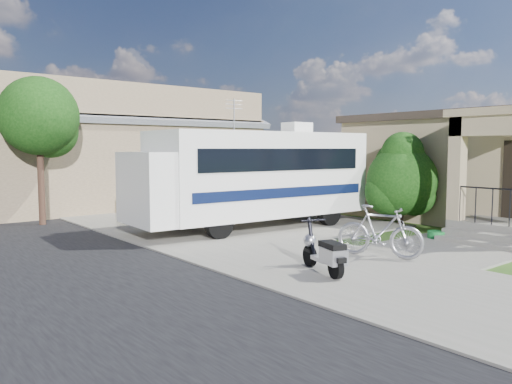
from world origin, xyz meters
TOP-DOWN VIEW (x-y plane):
  - ground at (0.00, 0.00)m, footprint 120.00×120.00m
  - sidewalk_slab at (-1.00, 10.00)m, footprint 4.00×80.00m
  - driveway_slab at (1.50, 4.50)m, footprint 7.00×6.00m
  - walk_slab at (3.00, -1.00)m, footprint 4.00×3.00m
  - house at (8.88, 1.43)m, footprint 9.47×7.80m
  - warehouse at (0.00, 13.97)m, footprint 12.50×8.40m
  - street_tree_a at (-3.70, 9.05)m, footprint 2.44×2.40m
  - motorhome at (0.86, 4.32)m, footprint 7.43×2.71m
  - shrub at (4.92, 2.03)m, footprint 2.36×2.25m
  - scooter at (-1.56, -0.85)m, footprint 0.73×1.44m
  - bicycle at (0.38, -0.62)m, footprint 1.19×1.92m
  - garden_hose at (3.47, -0.10)m, footprint 0.44×0.44m

SIDE VIEW (x-z plane):
  - ground at x=0.00m, z-range 0.00..0.00m
  - driveway_slab at x=1.50m, z-range 0.00..0.05m
  - walk_slab at x=3.00m, z-range 0.00..0.05m
  - sidewalk_slab at x=-1.00m, z-range 0.00..0.06m
  - garden_hose at x=3.47m, z-range 0.00..0.20m
  - scooter at x=-1.56m, z-range -0.05..0.92m
  - bicycle at x=0.38m, z-range 0.00..1.12m
  - shrub at x=4.92m, z-range 0.03..2.93m
  - motorhome at x=0.86m, z-range -0.27..3.48m
  - house at x=8.88m, z-range 0.00..3.55m
  - warehouse at x=0.00m, z-range -0.53..4.51m
  - street_tree_a at x=-3.70m, z-range 0.96..5.54m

